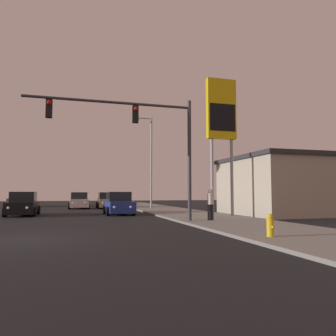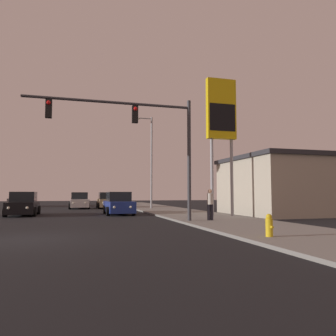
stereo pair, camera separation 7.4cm
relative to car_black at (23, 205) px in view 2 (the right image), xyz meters
name	(u,v)px [view 2 (the right image)]	position (x,y,z in m)	size (l,w,h in m)	color
ground_plane	(23,240)	(1.95, -13.12, -0.76)	(120.00, 120.00, 0.00)	black
sidewalk_right	(190,215)	(11.45, -3.12, -0.70)	(5.00, 60.00, 0.12)	gray
building_gas_station	(299,186)	(19.95, -3.89, 1.40)	(10.30, 8.30, 4.30)	#B2A893
car_black	(23,205)	(0.00, 0.00, 0.00)	(2.04, 4.32, 1.68)	black
car_white	(79,201)	(3.90, 10.06, 0.00)	(2.04, 4.33, 1.68)	silver
car_tan	(107,201)	(6.74, 10.04, 0.00)	(2.04, 4.32, 1.68)	tan
car_grey	(19,200)	(-3.03, 17.14, 0.00)	(2.04, 4.32, 1.68)	slate
car_blue	(119,204)	(6.68, -0.64, 0.00)	(2.04, 4.34, 1.68)	navy
car_red	(79,200)	(3.94, 16.89, 0.00)	(2.04, 4.33, 1.68)	maroon
traffic_light_mast	(143,131)	(6.94, -8.65, 4.03)	(8.58, 0.36, 6.50)	#38383D
street_lamp	(150,157)	(10.54, 6.06, 4.36)	(1.74, 0.24, 9.00)	#99999E
gas_station_sign	(221,116)	(12.72, -5.77, 5.86)	(2.00, 0.42, 9.00)	#99999E
fire_hydrant	(269,226)	(9.92, -15.47, -0.27)	(0.24, 0.34, 0.76)	gold
pedestrian_on_sidewalk	(210,203)	(10.64, -8.69, 0.27)	(0.34, 0.32, 1.67)	#23232D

